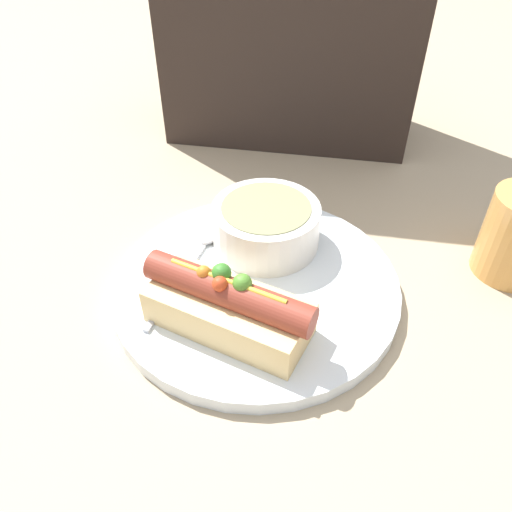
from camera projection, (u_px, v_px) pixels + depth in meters
name	position (u px, v px, depth m)	size (l,w,h in m)	color
ground_plane	(256.00, 290.00, 0.52)	(4.00, 4.00, 0.00)	tan
dinner_plate	(256.00, 285.00, 0.52)	(0.29, 0.29, 0.02)	white
hot_dog	(228.00, 306.00, 0.45)	(0.16, 0.10, 0.07)	#E5C17F
soup_bowl	(268.00, 224.00, 0.54)	(0.12, 0.12, 0.05)	silver
spoon	(198.00, 252.00, 0.54)	(0.04, 0.16, 0.01)	#B7B7BC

